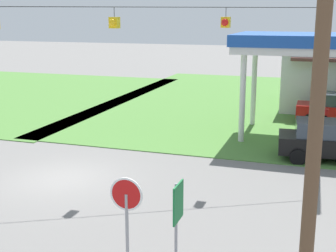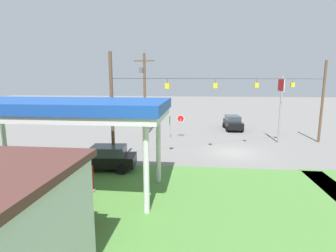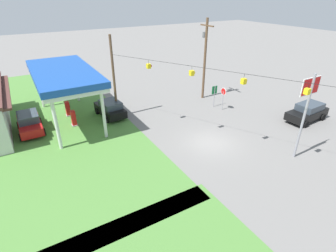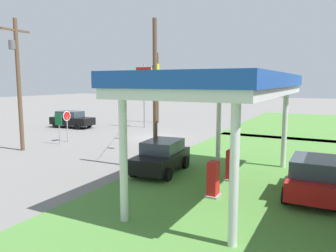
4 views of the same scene
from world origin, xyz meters
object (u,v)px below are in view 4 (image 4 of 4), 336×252
object	(u,v)px
fuel_pump_far	(213,180)
car_on_crossroad	(72,119)
gas_station_canopy	(225,86)
car_at_pumps_rear	(313,177)
fuel_pump_near	(231,166)
utility_pole_main	(18,78)
route_sign	(59,123)
car_at_pumps_front	(161,156)
stop_sign_roadside	(67,119)
stop_sign_overhead	(144,83)

from	to	relation	value
fuel_pump_far	car_on_crossroad	xyz separation A→B (m)	(-13.22, -20.44, 0.18)
gas_station_canopy	car_at_pumps_rear	size ratio (longest dim) A/B	2.68
fuel_pump_near	car_at_pumps_rear	bearing A→B (deg)	78.35
utility_pole_main	route_sign	bearing A→B (deg)	167.65
car_at_pumps_front	car_at_pumps_rear	xyz separation A→B (m)	(0.52, 7.51, 0.01)
fuel_pump_near	car_at_pumps_rear	xyz separation A→B (m)	(0.77, 3.75, 0.18)
fuel_pump_far	car_at_pumps_front	distance (m)	4.45
stop_sign_roadside	route_sign	xyz separation A→B (m)	(1.15, 0.25, -0.10)
fuel_pump_near	route_sign	size ratio (longest dim) A/B	0.64
stop_sign_overhead	route_sign	bearing A→B (deg)	-5.07
route_sign	utility_pole_main	world-z (taller)	utility_pole_main
fuel_pump_far	utility_pole_main	size ratio (longest dim) A/B	0.17
car_on_crossroad	route_sign	bearing A→B (deg)	-54.76
car_on_crossroad	route_sign	distance (m)	9.51
fuel_pump_far	car_on_crossroad	size ratio (longest dim) A/B	0.32
gas_station_canopy	car_at_pumps_front	world-z (taller)	gas_station_canopy
car_at_pumps_front	stop_sign_roadside	bearing A→B (deg)	-117.11
gas_station_canopy	car_on_crossroad	size ratio (longest dim) A/B	2.43
car_at_pumps_front	stop_sign_roadside	xyz separation A→B (m)	(-4.51, -11.12, 0.92)
utility_pole_main	stop_sign_overhead	bearing A→B (deg)	173.39
fuel_pump_near	stop_sign_overhead	distance (m)	20.09
fuel_pump_far	car_on_crossroad	bearing A→B (deg)	-122.89
car_on_crossroad	stop_sign_overhead	bearing A→B (deg)	25.36
utility_pole_main	fuel_pump_far	bearing A→B (deg)	79.53
car_at_pumps_front	stop_sign_overhead	distance (m)	17.93
car_at_pumps_rear	stop_sign_roadside	world-z (taller)	stop_sign_roadside
fuel_pump_near	car_at_pumps_front	bearing A→B (deg)	-86.13
car_on_crossroad	car_at_pumps_rear	bearing A→B (deg)	-27.75
gas_station_canopy	stop_sign_roadside	size ratio (longest dim) A/B	4.60
stop_sign_overhead	utility_pole_main	bearing A→B (deg)	-6.61
gas_station_canopy	car_on_crossroad	distance (m)	23.95
car_at_pumps_front	stop_sign_overhead	size ratio (longest dim) A/B	0.65
fuel_pump_near	stop_sign_roadside	size ratio (longest dim) A/B	0.61
fuel_pump_near	stop_sign_roadside	distance (m)	15.51
fuel_pump_far	car_at_pumps_front	size ratio (longest dim) A/B	0.35
gas_station_canopy	car_on_crossroad	bearing A→B (deg)	-120.22
car_on_crossroad	gas_station_canopy	bearing A→B (deg)	-32.81
car_on_crossroad	utility_pole_main	size ratio (longest dim) A/B	0.52
car_at_pumps_front	stop_sign_roadside	world-z (taller)	stop_sign_roadside
car_at_pumps_rear	stop_sign_overhead	distance (m)	23.27
car_at_pumps_front	route_sign	size ratio (longest dim) A/B	1.82
fuel_pump_near	utility_pole_main	distance (m)	15.88
car_at_pumps_front	car_on_crossroad	distance (m)	19.90
car_on_crossroad	car_at_pumps_front	bearing A→B (deg)	-35.61
gas_station_canopy	car_at_pumps_front	bearing A→B (deg)	-105.76
car_on_crossroad	stop_sign_roadside	distance (m)	8.48
car_on_crossroad	utility_pole_main	world-z (taller)	utility_pole_main
stop_sign_roadside	route_sign	world-z (taller)	stop_sign_roadside
car_at_pumps_front	stop_sign_overhead	bearing A→B (deg)	-150.67
gas_station_canopy	stop_sign_overhead	world-z (taller)	stop_sign_overhead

